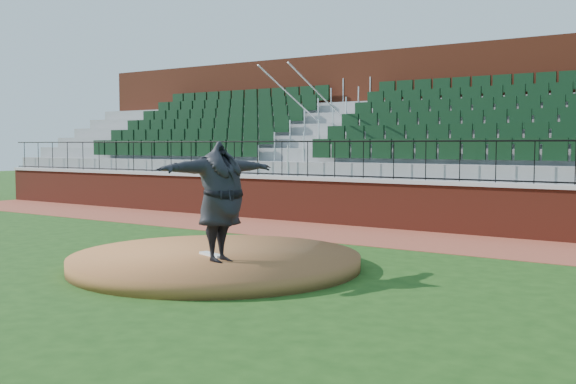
# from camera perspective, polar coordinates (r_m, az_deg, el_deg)

# --- Properties ---
(ground) EXTENTS (90.00, 90.00, 0.00)m
(ground) POSITION_cam_1_polar(r_m,az_deg,el_deg) (11.96, -4.13, -6.64)
(ground) COLOR #1A3F12
(ground) RESTS_ON ground
(warning_track) EXTENTS (34.00, 3.20, 0.01)m
(warning_track) POSITION_cam_1_polar(r_m,az_deg,el_deg) (16.46, 7.79, -3.72)
(warning_track) COLOR brown
(warning_track) RESTS_ON ground
(field_wall) EXTENTS (34.00, 0.35, 1.20)m
(field_wall) POSITION_cam_1_polar(r_m,az_deg,el_deg) (17.83, 10.14, -1.23)
(field_wall) COLOR maroon
(field_wall) RESTS_ON ground
(wall_cap) EXTENTS (34.00, 0.45, 0.10)m
(wall_cap) POSITION_cam_1_polar(r_m,az_deg,el_deg) (17.78, 10.17, 0.85)
(wall_cap) COLOR #B7B7B7
(wall_cap) RESTS_ON field_wall
(wall_railing) EXTENTS (34.00, 0.05, 1.00)m
(wall_railing) POSITION_cam_1_polar(r_m,az_deg,el_deg) (17.76, 10.19, 2.63)
(wall_railing) COLOR black
(wall_railing) RESTS_ON wall_cap
(seating_stands) EXTENTS (34.00, 5.10, 4.60)m
(seating_stands) POSITION_cam_1_polar(r_m,az_deg,el_deg) (20.26, 13.43, 4.16)
(seating_stands) COLOR gray
(seating_stands) RESTS_ON ground
(concourse_wall) EXTENTS (34.00, 0.50, 5.50)m
(concourse_wall) POSITION_cam_1_polar(r_m,az_deg,el_deg) (22.90, 16.01, 5.21)
(concourse_wall) COLOR maroon
(concourse_wall) RESTS_ON ground
(pitchers_mound) EXTENTS (5.18, 5.18, 0.25)m
(pitchers_mound) POSITION_cam_1_polar(r_m,az_deg,el_deg) (12.27, -6.10, -5.79)
(pitchers_mound) COLOR brown
(pitchers_mound) RESTS_ON ground
(pitching_rubber) EXTENTS (0.64, 0.34, 0.04)m
(pitching_rubber) POSITION_cam_1_polar(r_m,az_deg,el_deg) (12.06, -6.45, -5.26)
(pitching_rubber) COLOR white
(pitching_rubber) RESTS_ON pitchers_mound
(pitcher) EXTENTS (1.03, 2.55, 2.02)m
(pitcher) POSITION_cam_1_polar(r_m,az_deg,el_deg) (11.34, -5.67, -0.82)
(pitcher) COLOR black
(pitcher) RESTS_ON pitchers_mound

